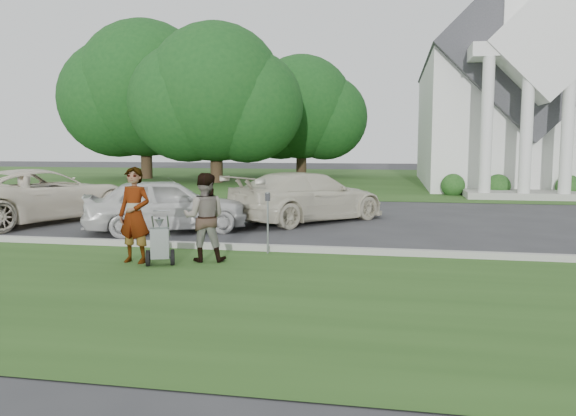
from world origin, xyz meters
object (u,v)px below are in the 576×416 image
(car_b, at_px, (166,205))
(person_right, at_px, (205,218))
(tree_left, at_px, (215,99))
(striping_cart, at_px, (160,244))
(car_c, at_px, (308,197))
(person_left, at_px, (135,216))
(tree_far, at_px, (145,95))
(church, at_px, (506,81))
(car_a, at_px, (40,195))
(parking_meter_near, at_px, (268,215))
(tree_back, at_px, (301,112))

(car_b, bearing_deg, person_right, -173.39)
(tree_left, bearing_deg, striping_cart, -74.70)
(striping_cart, relative_size, car_c, 0.22)
(person_left, bearing_deg, tree_far, 123.33)
(church, xyz_separation_m, car_a, (-16.80, -19.14, -5.13))
(car_a, bearing_deg, person_right, 166.54)
(person_left, xyz_separation_m, parking_meter_near, (2.36, 1.41, -0.10))
(person_right, bearing_deg, striping_cart, 25.94)
(striping_cart, bearing_deg, car_b, 90.65)
(striping_cart, relative_size, parking_meter_near, 0.86)
(tree_left, relative_size, car_a, 1.83)
(church, xyz_separation_m, tree_back, (-13.01, 6.87, -1.21))
(person_left, distance_m, person_right, 1.36)
(church, height_order, tree_back, church)
(striping_cart, height_order, car_c, car_c)
(striping_cart, height_order, parking_meter_near, parking_meter_near)
(person_left, bearing_deg, car_c, 78.92)
(parking_meter_near, relative_size, car_c, 0.26)
(striping_cart, relative_size, car_b, 0.27)
(person_left, xyz_separation_m, car_b, (-0.98, 3.90, -0.21))
(striping_cart, height_order, person_right, person_right)
(tree_back, xyz_separation_m, car_b, (0.80, -27.21, -3.99))
(person_right, height_order, car_b, person_right)
(car_b, height_order, car_c, car_c)
(person_left, xyz_separation_m, car_a, (-5.58, 5.09, -0.14))
(car_a, bearing_deg, striping_cart, 160.48)
(striping_cart, distance_m, parking_meter_near, 2.40)
(church, relative_size, person_left, 12.75)
(church, relative_size, parking_meter_near, 18.07)
(tree_back, bearing_deg, tree_far, -153.44)
(church, distance_m, car_a, 25.98)
(church, bearing_deg, tree_far, 175.34)
(striping_cart, xyz_separation_m, parking_meter_near, (1.79, 1.55, 0.41))
(person_right, relative_size, car_c, 0.34)
(church, height_order, person_right, church)
(tree_back, bearing_deg, car_a, -98.29)
(striping_cart, relative_size, car_a, 0.20)
(person_left, bearing_deg, person_right, 26.14)
(parking_meter_near, distance_m, car_c, 5.26)
(church, xyz_separation_m, car_b, (-12.21, -20.33, -5.21))
(tree_left, bearing_deg, tree_back, 63.43)
(tree_far, relative_size, car_b, 2.70)
(car_c, bearing_deg, tree_back, -39.30)
(parking_meter_near, bearing_deg, car_b, 143.35)
(parking_meter_near, bearing_deg, church, 68.78)
(car_b, bearing_deg, person_left, 167.65)
(striping_cart, xyz_separation_m, person_left, (-0.58, 0.14, 0.52))
(tree_far, height_order, car_c, tree_far)
(tree_far, relative_size, striping_cart, 10.14)
(tree_back, distance_m, person_right, 31.10)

